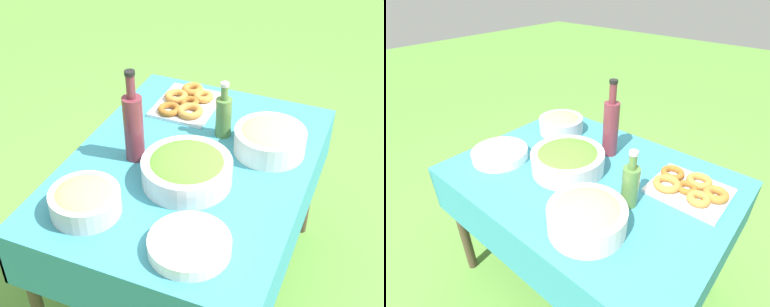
{
  "view_description": "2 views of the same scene",
  "coord_description": "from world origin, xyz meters",
  "views": [
    {
      "loc": [
        -1.55,
        -0.66,
        2.0
      ],
      "look_at": [
        -0.07,
        -0.04,
        0.82
      ],
      "focal_mm": 50.0,
      "sensor_mm": 36.0,
      "label": 1
    },
    {
      "loc": [
        0.69,
        -0.89,
        1.53
      ],
      "look_at": [
        -0.05,
        -0.03,
        0.83
      ],
      "focal_mm": 28.0,
      "sensor_mm": 36.0,
      "label": 2
    }
  ],
  "objects": [
    {
      "name": "picnic_table",
      "position": [
        0.0,
        0.0,
        0.62
      ],
      "size": [
        1.25,
        0.93,
        0.72
      ],
      "color": "teal",
      "rests_on": "ground_plane"
    },
    {
      "name": "ground_plane",
      "position": [
        0.0,
        0.0,
        0.0
      ],
      "size": [
        14.0,
        14.0,
        0.0
      ],
      "primitive_type": "plane",
      "color": "#568C38"
    },
    {
      "name": "plate_stack",
      "position": [
        -0.43,
        -0.18,
        0.74
      ],
      "size": [
        0.28,
        0.28,
        0.05
      ],
      "color": "white",
      "rests_on": "picnic_table"
    },
    {
      "name": "pasta_bowl",
      "position": [
        0.2,
        -0.27,
        0.78
      ],
      "size": [
        0.29,
        0.29,
        0.12
      ],
      "color": "silver",
      "rests_on": "picnic_table"
    },
    {
      "name": "donut_platter",
      "position": [
        0.4,
        0.18,
        0.74
      ],
      "size": [
        0.35,
        0.26,
        0.05
      ],
      "color": "silver",
      "rests_on": "picnic_table"
    },
    {
      "name": "bread_bowl",
      "position": [
        -0.4,
        0.23,
        0.77
      ],
      "size": [
        0.25,
        0.25,
        0.11
      ],
      "color": "#B2B7BC",
      "rests_on": "picnic_table"
    },
    {
      "name": "salad_bowl",
      "position": [
        -0.11,
        -0.03,
        0.78
      ],
      "size": [
        0.34,
        0.34,
        0.12
      ],
      "color": "silver",
      "rests_on": "picnic_table"
    },
    {
      "name": "olive_oil_bottle",
      "position": [
        0.24,
        -0.05,
        0.82
      ],
      "size": [
        0.07,
        0.07,
        0.25
      ],
      "color": "#4C7238",
      "rests_on": "picnic_table"
    },
    {
      "name": "wine_bottle",
      "position": [
        -0.04,
        0.21,
        0.87
      ],
      "size": [
        0.08,
        0.08,
        0.39
      ],
      "color": "maroon",
      "rests_on": "picnic_table"
    }
  ]
}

